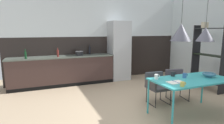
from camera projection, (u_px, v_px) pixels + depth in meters
name	position (u px, v px, depth m)	size (l,w,h in m)	color
ground_plane	(151.00, 113.00, 3.86)	(8.32, 8.32, 0.00)	tan
back_wall_splashback_dark	(102.00, 57.00, 6.60)	(6.25, 0.12, 1.49)	black
back_wall_panel_upper	(101.00, 15.00, 6.35)	(6.25, 0.12, 1.49)	silver
kitchen_counter	(63.00, 70.00, 5.80)	(3.18, 0.63, 0.91)	#3D2B28
refrigerator_column	(119.00, 51.00, 6.42)	(0.67, 0.60, 2.01)	#ADAFB2
dining_table	(191.00, 81.00, 3.65)	(1.57, 0.82, 0.75)	teal
armchair_far_side	(157.00, 83.00, 4.32)	(0.50, 0.48, 0.72)	#3C3A3D
armchair_near_window	(177.00, 80.00, 4.59)	(0.56, 0.55, 0.72)	#3C3A3D
fruit_bowl	(209.00, 74.00, 3.79)	(0.26, 0.26, 0.09)	#33607F
open_book	(176.00, 82.00, 3.39)	(0.30, 0.20, 0.02)	white
mug_dark_espresso	(185.00, 75.00, 3.73)	(0.12, 0.08, 0.10)	#335B93
mug_short_terracotta	(182.00, 84.00, 3.14)	(0.12, 0.07, 0.09)	gold
mug_wide_latte	(156.00, 77.00, 3.61)	(0.12, 0.07, 0.10)	white
mug_white_ceramic	(173.00, 74.00, 3.86)	(0.13, 0.09, 0.09)	black
cooking_pot	(79.00, 53.00, 5.86)	(0.25, 0.25, 0.16)	black
bottle_oil_tall	(90.00, 50.00, 6.21)	(0.07, 0.07, 0.32)	black
bottle_wine_green	(58.00, 53.00, 5.57)	(0.06, 0.06, 0.27)	maroon
bottle_vinegar_dark	(25.00, 55.00, 5.14)	(0.06, 0.06, 0.28)	#0F3319
open_shelf_unit	(209.00, 57.00, 5.26)	(0.30, 0.99, 1.93)	black
pendant_lamp_over_table_near	(181.00, 32.00, 3.39)	(0.38, 0.38, 1.44)	black
pendant_lamp_over_table_far	(205.00, 34.00, 3.65)	(0.35, 0.35, 1.46)	black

